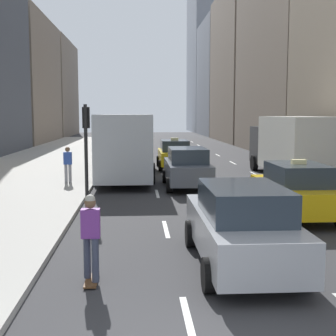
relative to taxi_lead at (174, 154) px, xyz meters
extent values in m
cube|color=#ADAAA3|center=(-8.20, 4.11, -0.81)|extent=(8.00, 66.00, 0.15)
cube|color=white|center=(-1.40, -20.89, -0.87)|extent=(0.12, 2.00, 0.01)
cube|color=white|center=(-1.40, -14.89, -0.87)|extent=(0.12, 2.00, 0.01)
cube|color=white|center=(-1.40, -8.89, -0.87)|extent=(0.12, 2.00, 0.01)
cube|color=white|center=(-1.40, -2.89, -0.87)|extent=(0.12, 2.00, 0.01)
cube|color=white|center=(-1.40, 3.11, -0.87)|extent=(0.12, 2.00, 0.01)
cube|color=white|center=(-1.40, 9.11, -0.87)|extent=(0.12, 2.00, 0.01)
cube|color=white|center=(-1.40, 15.11, -0.87)|extent=(0.12, 2.00, 0.01)
cube|color=white|center=(-1.40, 21.11, -0.87)|extent=(0.12, 2.00, 0.01)
cube|color=white|center=(-1.40, 27.11, -0.87)|extent=(0.12, 2.00, 0.01)
cube|color=white|center=(1.40, -14.89, -0.87)|extent=(0.12, 2.00, 0.01)
cube|color=white|center=(1.40, -8.89, -0.87)|extent=(0.12, 2.00, 0.01)
cube|color=white|center=(1.40, -2.89, -0.87)|extent=(0.12, 2.00, 0.01)
cube|color=white|center=(1.40, 3.11, -0.87)|extent=(0.12, 2.00, 0.01)
cube|color=white|center=(1.40, 9.11, -0.87)|extent=(0.12, 2.00, 0.01)
cube|color=white|center=(1.40, 15.11, -0.87)|extent=(0.12, 2.00, 0.01)
cube|color=white|center=(1.40, 21.11, -0.87)|extent=(0.12, 2.00, 0.01)
cube|color=white|center=(1.40, 27.11, -0.87)|extent=(0.12, 2.00, 0.01)
cube|color=white|center=(4.20, -8.89, -0.87)|extent=(0.12, 2.00, 0.01)
cube|color=white|center=(4.20, -2.89, -0.87)|extent=(0.12, 2.00, 0.01)
cube|color=white|center=(4.20, 3.11, -0.87)|extent=(0.12, 2.00, 0.01)
cube|color=white|center=(4.20, 9.11, -0.87)|extent=(0.12, 2.00, 0.01)
cube|color=white|center=(4.20, 15.11, -0.87)|extent=(0.12, 2.00, 0.01)
cube|color=white|center=(4.20, 21.11, -0.87)|extent=(0.12, 2.00, 0.01)
cube|color=white|center=(4.20, 27.11, -0.87)|extent=(0.12, 2.00, 0.01)
cube|color=gray|center=(-15.20, 26.63, 6.13)|extent=(6.00, 17.06, 14.03)
cube|color=gray|center=(-15.20, 44.61, 6.18)|extent=(6.00, 17.13, 14.13)
cube|color=gray|center=(10.80, 11.63, 9.35)|extent=(6.00, 16.66, 20.46)
cube|color=gray|center=(10.80, 28.90, 8.07)|extent=(6.00, 16.32, 17.89)
cube|color=gray|center=(10.80, 44.78, 7.81)|extent=(6.00, 14.69, 17.39)
cube|color=gray|center=(10.80, 60.38, 14.26)|extent=(6.00, 15.75, 30.27)
cube|color=yellow|center=(0.00, 0.07, -0.17)|extent=(1.80, 4.40, 0.76)
cube|color=#28333D|center=(0.00, -0.19, 0.53)|extent=(1.58, 2.29, 0.64)
cube|color=#F2E599|center=(0.00, -0.19, 0.92)|extent=(0.44, 0.20, 0.14)
cylinder|color=black|center=(-0.90, 1.43, -0.55)|extent=(0.22, 0.66, 0.66)
cylinder|color=black|center=(0.90, 1.43, -0.55)|extent=(0.22, 0.66, 0.66)
cylinder|color=black|center=(-0.90, -1.29, -0.55)|extent=(0.22, 0.66, 0.66)
cylinder|color=black|center=(0.90, -1.29, -0.55)|extent=(0.22, 0.66, 0.66)
cube|color=yellow|center=(2.80, -13.51, -0.17)|extent=(1.80, 4.40, 0.76)
cube|color=#28333D|center=(2.80, -13.77, 0.53)|extent=(1.58, 2.29, 0.64)
cube|color=#F2E599|center=(2.80, -13.77, 0.92)|extent=(0.44, 0.20, 0.14)
cylinder|color=black|center=(1.90, -12.14, -0.55)|extent=(0.22, 0.66, 0.66)
cylinder|color=black|center=(3.70, -12.14, -0.55)|extent=(0.22, 0.66, 0.66)
cylinder|color=black|center=(1.90, -14.87, -0.55)|extent=(0.22, 0.66, 0.66)
cube|color=#565B66|center=(0.00, -7.24, -0.14)|extent=(1.80, 4.70, 0.82)
cube|color=#28333D|center=(0.00, -7.52, 0.59)|extent=(1.58, 2.44, 0.64)
cylinder|color=black|center=(-0.90, -5.79, -0.55)|extent=(0.22, 0.66, 0.66)
cylinder|color=black|center=(0.90, -5.79, -0.55)|extent=(0.22, 0.66, 0.66)
cylinder|color=black|center=(-0.90, -8.70, -0.55)|extent=(0.22, 0.66, 0.66)
cylinder|color=black|center=(0.90, -8.70, -0.55)|extent=(0.22, 0.66, 0.66)
cube|color=#9EA0A5|center=(0.00, -18.19, -0.14)|extent=(1.80, 4.83, 0.83)
cube|color=#28333D|center=(0.00, -18.48, 0.60)|extent=(1.58, 2.51, 0.64)
cylinder|color=black|center=(-0.90, -16.69, -0.55)|extent=(0.22, 0.66, 0.66)
cylinder|color=black|center=(0.90, -16.69, -0.55)|extent=(0.22, 0.66, 0.66)
cylinder|color=black|center=(-0.90, -19.68, -0.55)|extent=(0.22, 0.66, 0.66)
cylinder|color=black|center=(0.90, -19.68, -0.55)|extent=(0.22, 0.66, 0.66)
cube|color=#B7BCC1|center=(-2.80, -3.01, 0.92)|extent=(2.50, 11.60, 2.90)
cube|color=#28333D|center=(-2.80, 2.74, 1.27)|extent=(2.30, 0.12, 1.40)
cube|color=#28333D|center=(-4.01, -3.01, 1.27)|extent=(0.08, 9.86, 1.10)
cube|color=yellow|center=(-2.80, 2.74, 2.17)|extent=(1.50, 0.10, 0.36)
cylinder|color=black|center=(-4.05, 0.59, -0.38)|extent=(0.30, 1.00, 1.00)
cylinder|color=black|center=(-1.55, 0.59, -0.38)|extent=(0.30, 1.00, 1.00)
cylinder|color=black|center=(-4.05, -6.20, -0.38)|extent=(0.30, 1.00, 1.00)
cylinder|color=black|center=(-1.55, -6.20, -0.38)|extent=(0.30, 1.00, 1.00)
cube|color=#262628|center=(5.60, -1.30, 0.62)|extent=(2.10, 2.40, 2.10)
cube|color=#28333D|center=(5.60, -0.15, 0.92)|extent=(1.90, 0.10, 0.90)
cube|color=silver|center=(5.60, -5.50, 0.92)|extent=(2.30, 6.00, 2.70)
cylinder|color=black|center=(4.55, -1.30, -0.43)|extent=(0.28, 0.90, 0.90)
cylinder|color=black|center=(6.65, -1.30, -0.43)|extent=(0.28, 0.90, 0.90)
cylinder|color=black|center=(4.45, -6.70, -0.43)|extent=(0.28, 0.90, 0.90)
cylinder|color=black|center=(6.75, -6.70, -0.43)|extent=(0.28, 0.90, 0.90)
cube|color=brown|center=(-3.10, -19.04, -0.83)|extent=(0.24, 0.80, 0.03)
cylinder|color=black|center=(-3.10, -18.76, -0.86)|extent=(0.18, 0.05, 0.05)
cylinder|color=black|center=(-3.10, -19.32, -0.86)|extent=(0.18, 0.05, 0.05)
cylinder|color=#383D51|center=(-3.19, -18.92, -0.40)|extent=(0.14, 0.14, 0.84)
cylinder|color=#383D51|center=(-3.01, -19.16, -0.40)|extent=(0.14, 0.14, 0.84)
cube|color=#72338C|center=(-3.10, -19.04, 0.30)|extent=(0.36, 0.22, 0.56)
sphere|color=brown|center=(-3.10, -19.04, 0.70)|extent=(0.22, 0.22, 0.22)
sphere|color=#B2AD9E|center=(-3.10, -19.04, 0.76)|extent=(0.20, 0.20, 0.20)
cylinder|color=gray|center=(-5.44, -6.65, -0.30)|extent=(0.14, 0.14, 0.86)
cylinder|color=gray|center=(-5.26, -6.65, -0.30)|extent=(0.14, 0.14, 0.86)
cube|color=#2D4CA5|center=(-5.35, -6.65, 0.41)|extent=(0.36, 0.22, 0.56)
sphere|color=brown|center=(-5.35, -6.65, 0.81)|extent=(0.22, 0.22, 0.22)
cylinder|color=black|center=(-3.95, -11.85, 0.92)|extent=(0.12, 0.12, 3.60)
cube|color=black|center=(-3.95, -11.67, 2.27)|extent=(0.24, 0.20, 0.72)
sphere|color=red|center=(-3.95, -11.56, 2.50)|extent=(0.14, 0.14, 0.14)
sphere|color=#4C3F14|center=(-3.95, -11.56, 2.27)|extent=(0.14, 0.14, 0.14)
sphere|color=#198C2D|center=(-3.95, -11.56, 2.04)|extent=(0.14, 0.14, 0.14)
camera|label=1|loc=(-2.18, -27.90, 2.39)|focal=50.00mm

